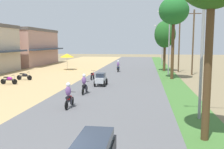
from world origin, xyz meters
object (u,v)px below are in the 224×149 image
object	(u,v)px
motorbike_ahead_second	(84,84)
streetlamp_far	(162,42)
utility_pole_far	(193,41)
motorbike_ahead_fourth	(118,66)
parked_motorbike_second	(9,80)
motorbike_ahead_third	(92,75)
streetlamp_mid	(169,38)
parked_motorbike_third	(24,76)
vendor_umbrella	(67,55)
utility_pole_near	(179,42)
median_tree_second	(174,12)
motorbike_foreground_rider	(69,96)
streetlamp_near	(203,37)
median_tree_third	(165,35)
car_hatchback_silver	(101,79)

from	to	relation	value
motorbike_ahead_second	streetlamp_far	bearing A→B (deg)	74.14
streetlamp_far	utility_pole_far	size ratio (longest dim) A/B	0.90
motorbike_ahead_second	motorbike_ahead_fourth	bearing A→B (deg)	86.53
parked_motorbike_second	motorbike_ahead_third	xyz separation A→B (m)	(7.65, 4.52, 0.02)
streetlamp_mid	motorbike_ahead_third	size ratio (longest dim) A/B	4.71
parked_motorbike_third	vendor_umbrella	xyz separation A→B (m)	(1.39, 11.17, 1.75)
parked_motorbike_second	vendor_umbrella	distance (m)	14.34
utility_pole_near	motorbike_ahead_third	size ratio (longest dim) A/B	4.69
median_tree_second	motorbike_foreground_rider	world-z (taller)	median_tree_second
streetlamp_far	streetlamp_mid	bearing A→B (deg)	-90.00
parked_motorbike_third	motorbike_ahead_second	xyz separation A→B (m)	(8.61, -6.60, 0.30)
parked_motorbike_second	utility_pole_near	size ratio (longest dim) A/B	0.21
utility_pole_far	parked_motorbike_second	bearing A→B (deg)	-152.06
utility_pole_far	motorbike_ahead_fourth	size ratio (longest dim) A/B	4.71
streetlamp_near	utility_pole_far	distance (m)	20.09
utility_pole_far	motorbike_foreground_rider	world-z (taller)	utility_pole_far
median_tree_second	motorbike_ahead_fourth	distance (m)	11.73
utility_pole_far	utility_pole_near	bearing A→B (deg)	111.33
parked_motorbike_second	utility_pole_far	distance (m)	22.71
median_tree_second	streetlamp_far	world-z (taller)	median_tree_second
streetlamp_near	motorbike_ahead_third	xyz separation A→B (m)	(-9.05, 13.89, -3.99)
motorbike_ahead_third	motorbike_ahead_fourth	distance (m)	8.31
utility_pole_far	motorbike_ahead_second	xyz separation A→B (m)	(-11.01, -14.10, -3.58)
utility_pole_near	utility_pole_far	xyz separation A→B (m)	(1.32, -3.39, 0.02)
streetlamp_mid	motorbike_ahead_fourth	world-z (taller)	streetlamp_mid
utility_pole_near	motorbike_foreground_rider	bearing A→B (deg)	-113.56
motorbike_foreground_rider	utility_pole_near	bearing A→B (deg)	66.44
streetlamp_mid	utility_pole_far	distance (m)	3.10
utility_pole_far	motorbike_ahead_fourth	xyz separation A→B (m)	(-10.03, 2.08, -3.58)
parked_motorbike_third	vendor_umbrella	bearing A→B (deg)	82.90
utility_pole_near	streetlamp_mid	bearing A→B (deg)	-116.63
parked_motorbike_third	median_tree_third	bearing A→B (deg)	35.55
median_tree_second	motorbike_ahead_fourth	xyz separation A→B (m)	(-7.02, 6.37, -6.90)
parked_motorbike_third	streetlamp_far	size ratio (longest dim) A/B	0.24
parked_motorbike_second	motorbike_foreground_rider	world-z (taller)	motorbike_foreground_rider
streetlamp_near	streetlamp_far	bearing A→B (deg)	90.00
streetlamp_mid	streetlamp_far	xyz separation A→B (m)	(0.00, 13.96, -0.46)
median_tree_third	streetlamp_mid	world-z (taller)	streetlamp_mid
median_tree_third	vendor_umbrella	bearing A→B (deg)	-178.16
median_tree_third	motorbike_ahead_third	distance (m)	14.26
median_tree_second	utility_pole_far	xyz separation A→B (m)	(3.01, 4.29, -3.32)
parked_motorbike_second	motorbike_foreground_rider	bearing A→B (deg)	-42.49
streetlamp_mid	motorbike_ahead_third	xyz separation A→B (m)	(-9.05, -5.88, -4.33)
motorbike_foreground_rider	car_hatchback_silver	bearing A→B (deg)	86.53
streetlamp_mid	motorbike_foreground_rider	world-z (taller)	streetlamp_mid
vendor_umbrella	streetlamp_near	bearing A→B (deg)	-57.18
streetlamp_far	utility_pole_far	world-z (taller)	utility_pole_far
streetlamp_far	motorbike_ahead_second	world-z (taller)	streetlamp_far
streetlamp_far	motorbike_ahead_second	bearing A→B (deg)	-105.86
streetlamp_near	motorbike_ahead_third	distance (m)	17.05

